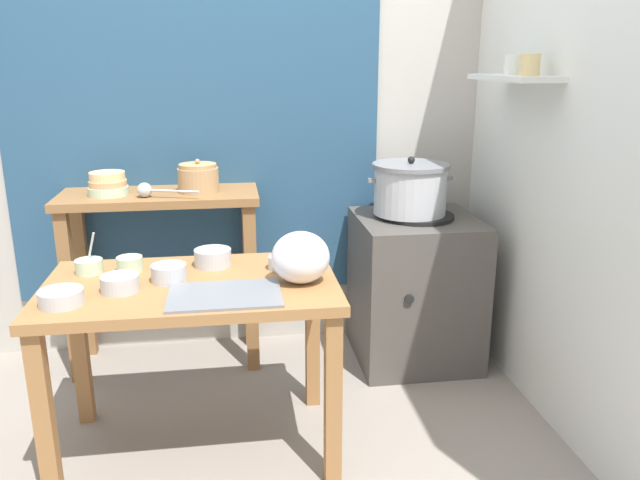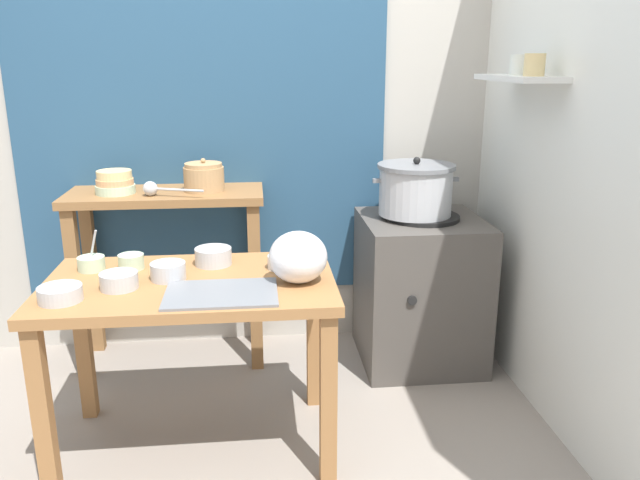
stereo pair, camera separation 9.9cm
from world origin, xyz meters
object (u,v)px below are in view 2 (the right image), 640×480
(steamer_pot, at_px, (416,189))
(prep_bowl_1, at_px, (119,280))
(bowl_stack_enamel, at_px, (115,183))
(plastic_bag, at_px, (298,257))
(prep_bowl_5, at_px, (213,256))
(clay_pot, at_px, (204,177))
(prep_bowl_0, at_px, (60,293))
(prep_bowl_4, at_px, (281,261))
(prep_bowl_2, at_px, (131,261))
(prep_bowl_3, at_px, (91,263))
(back_shelf_table, at_px, (168,235))
(prep_table, at_px, (191,307))
(ladle, at_px, (153,189))
(stove_block, at_px, (420,289))
(serving_tray, at_px, (221,294))
(prep_bowl_6, at_px, (168,270))

(steamer_pot, relative_size, prep_bowl_1, 3.14)
(steamer_pot, relative_size, bowl_stack_enamel, 2.29)
(plastic_bag, bearing_deg, prep_bowl_5, 143.26)
(clay_pot, bearing_deg, prep_bowl_5, -83.50)
(prep_bowl_0, xyz_separation_m, prep_bowl_4, (0.78, 0.27, 0.00))
(prep_bowl_1, relative_size, prep_bowl_2, 1.36)
(prep_bowl_3, bearing_deg, prep_bowl_4, -4.41)
(back_shelf_table, relative_size, prep_bowl_0, 6.35)
(prep_bowl_4, bearing_deg, prep_bowl_5, 163.87)
(prep_table, xyz_separation_m, ladle, (-0.23, 0.71, 0.33))
(stove_block, height_order, steamer_pot, steamer_pot)
(prep_bowl_4, bearing_deg, serving_tray, -129.76)
(prep_bowl_3, bearing_deg, prep_table, -21.89)
(clay_pot, bearing_deg, prep_bowl_3, -122.22)
(steamer_pot, relative_size, prep_bowl_6, 3.24)
(prep_bowl_5, distance_m, prep_bowl_6, 0.23)
(back_shelf_table, relative_size, clay_pot, 4.85)
(prep_table, bearing_deg, prep_bowl_0, -158.42)
(stove_block, relative_size, prep_bowl_0, 5.16)
(prep_table, xyz_separation_m, plastic_bag, (0.41, -0.07, 0.21))
(prep_bowl_2, height_order, prep_bowl_5, prep_bowl_5)
(prep_table, height_order, clay_pot, clay_pot)
(prep_bowl_0, relative_size, prep_bowl_5, 1.01)
(back_shelf_table, height_order, serving_tray, back_shelf_table)
(prep_table, distance_m, stove_block, 1.30)
(prep_table, bearing_deg, steamer_pot, 33.61)
(clay_pot, relative_size, prep_bowl_5, 1.33)
(prep_table, height_order, prep_bowl_1, prep_bowl_1)
(stove_block, xyz_separation_m, prep_bowl_4, (-0.74, -0.58, 0.37))
(ladle, xyz_separation_m, prep_bowl_2, (-0.02, -0.55, -0.18))
(prep_table, xyz_separation_m, prep_bowl_2, (-0.24, 0.16, 0.14))
(plastic_bag, xyz_separation_m, prep_bowl_0, (-0.84, -0.10, -0.07))
(clay_pot, relative_size, prep_bowl_1, 1.44)
(steamer_pot, height_order, prep_bowl_0, steamer_pot)
(serving_tray, relative_size, prep_bowl_5, 2.68)
(plastic_bag, xyz_separation_m, prep_bowl_1, (-0.66, 0.00, -0.07))
(prep_table, distance_m, clay_pot, 0.88)
(prep_bowl_0, xyz_separation_m, prep_bowl_2, (0.18, 0.33, 0.00))
(stove_block, height_order, prep_bowl_2, same)
(back_shelf_table, xyz_separation_m, stove_block, (1.27, -0.13, -0.30))
(ladle, height_order, plastic_bag, ladle)
(prep_bowl_2, distance_m, prep_bowl_6, 0.21)
(stove_block, xyz_separation_m, plastic_bag, (-0.68, -0.74, 0.44))
(prep_bowl_1, bearing_deg, prep_bowl_2, 89.04)
(bowl_stack_enamel, distance_m, serving_tray, 1.13)
(steamer_pot, relative_size, prep_bowl_3, 2.61)
(bowl_stack_enamel, bearing_deg, prep_bowl_4, -41.77)
(ladle, relative_size, prep_bowl_5, 1.97)
(bowl_stack_enamel, xyz_separation_m, prep_bowl_6, (0.34, -0.77, -0.20))
(stove_block, bearing_deg, serving_tray, -138.65)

